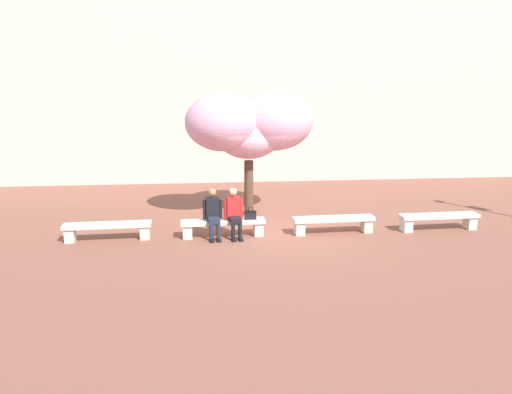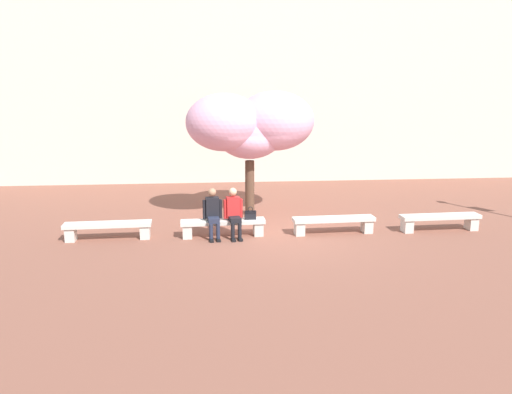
# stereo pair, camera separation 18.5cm
# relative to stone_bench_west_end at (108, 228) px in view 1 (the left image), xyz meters

# --- Properties ---
(ground_plane) EXTENTS (100.00, 100.00, 0.00)m
(ground_plane) POSITION_rel_stone_bench_west_end_xyz_m (4.42, 0.00, -0.31)
(ground_plane) COLOR brown
(building_facade) EXTENTS (28.00, 4.00, 8.83)m
(building_facade) POSITION_rel_stone_bench_west_end_xyz_m (4.42, 9.61, 4.10)
(building_facade) COLOR beige
(building_facade) RESTS_ON ground
(stone_bench_west_end) EXTENTS (2.21, 0.50, 0.45)m
(stone_bench_west_end) POSITION_rel_stone_bench_west_end_xyz_m (0.00, 0.00, 0.00)
(stone_bench_west_end) COLOR beige
(stone_bench_west_end) RESTS_ON ground
(stone_bench_near_west) EXTENTS (2.21, 0.50, 0.45)m
(stone_bench_near_west) POSITION_rel_stone_bench_west_end_xyz_m (2.95, 0.00, 0.00)
(stone_bench_near_west) COLOR beige
(stone_bench_near_west) RESTS_ON ground
(stone_bench_center) EXTENTS (2.21, 0.50, 0.45)m
(stone_bench_center) POSITION_rel_stone_bench_west_end_xyz_m (5.90, 0.00, 0.00)
(stone_bench_center) COLOR beige
(stone_bench_center) RESTS_ON ground
(stone_bench_near_east) EXTENTS (2.21, 0.50, 0.45)m
(stone_bench_near_east) POSITION_rel_stone_bench_west_end_xyz_m (8.85, 0.00, 0.00)
(stone_bench_near_east) COLOR beige
(stone_bench_near_east) RESTS_ON ground
(person_seated_left) EXTENTS (0.51, 0.71, 1.29)m
(person_seated_left) POSITION_rel_stone_bench_west_end_xyz_m (2.69, -0.05, 0.38)
(person_seated_left) COLOR black
(person_seated_left) RESTS_ON ground
(person_seated_right) EXTENTS (0.51, 0.72, 1.29)m
(person_seated_right) POSITION_rel_stone_bench_west_end_xyz_m (3.23, -0.05, 0.38)
(person_seated_right) COLOR black
(person_seated_right) RESTS_ON ground
(handbag) EXTENTS (0.30, 0.15, 0.34)m
(handbag) POSITION_rel_stone_bench_west_end_xyz_m (3.67, 0.00, 0.27)
(handbag) COLOR black
(handbag) RESTS_ON stone_bench_near_west
(cherry_tree_main) EXTENTS (3.81, 2.56, 3.74)m
(cherry_tree_main) POSITION_rel_stone_bench_west_end_xyz_m (3.90, 2.17, 2.44)
(cherry_tree_main) COLOR #513828
(cherry_tree_main) RESTS_ON ground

